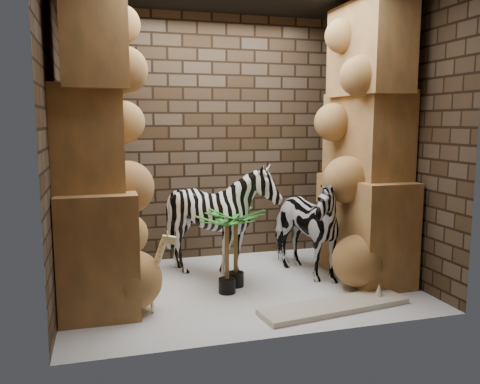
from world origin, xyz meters
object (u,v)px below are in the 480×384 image
object	(u,v)px
zebra_right	(301,218)
surfboard	(335,306)
palm_front	(236,248)
palm_back	(227,254)
zebra_left	(220,226)
giraffe_toy	(140,272)

from	to	relation	value
zebra_right	surfboard	distance (m)	1.20
palm_front	surfboard	xyz separation A→B (m)	(0.71, -0.86, -0.39)
palm_back	surfboard	xyz separation A→B (m)	(0.85, -0.68, -0.38)
palm_front	surfboard	distance (m)	1.18
zebra_left	surfboard	bearing A→B (deg)	-56.43
zebra_right	palm_front	xyz separation A→B (m)	(-0.80, -0.17, -0.24)
zebra_right	zebra_left	world-z (taller)	zebra_right
zebra_left	surfboard	distance (m)	1.53
giraffe_toy	palm_back	xyz separation A→B (m)	(0.87, 0.30, 0.02)
giraffe_toy	palm_back	size ratio (longest dim) A/B	0.95
zebra_left	giraffe_toy	world-z (taller)	zebra_left
zebra_right	palm_front	distance (m)	0.85
surfboard	palm_front	bearing A→B (deg)	121.76
zebra_right	palm_back	bearing A→B (deg)	-174.70
giraffe_toy	palm_back	distance (m)	0.92
giraffe_toy	surfboard	bearing A→B (deg)	-7.71
palm_front	surfboard	bearing A→B (deg)	-50.37
palm_front	zebra_right	bearing A→B (deg)	11.88
zebra_right	zebra_left	bearing A→B (deg)	155.33
zebra_right	zebra_left	xyz separation A→B (m)	(-0.88, 0.15, -0.07)
zebra_right	surfboard	world-z (taller)	zebra_right
zebra_right	zebra_left	distance (m)	0.90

